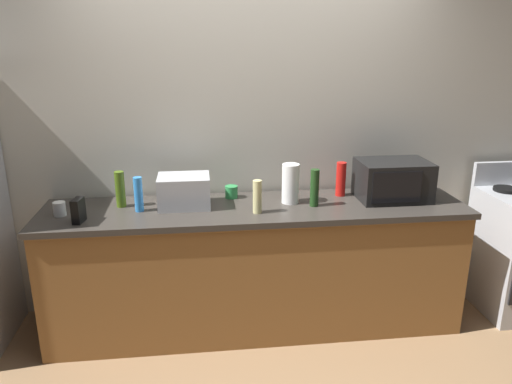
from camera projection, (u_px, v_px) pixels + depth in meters
name	position (u px, v px, depth m)	size (l,w,h in m)	color
ground_plane	(263.00, 358.00, 3.16)	(8.00, 8.00, 0.00)	#93704C
back_wall	(249.00, 129.00, 3.52)	(6.40, 0.10, 2.70)	beige
counter_run	(256.00, 267.00, 3.41)	(2.84, 0.64, 0.90)	brown
microwave	(393.00, 180.00, 3.38)	(0.48, 0.35, 0.27)	black
toaster_oven	(184.00, 191.00, 3.24)	(0.34, 0.26, 0.21)	#B7BABF
paper_towel_roll	(290.00, 184.00, 3.30)	(0.12, 0.12, 0.27)	white
cordless_phone	(78.00, 211.00, 2.97)	(0.05, 0.11, 0.15)	black
bottle_olive_oil	(120.00, 189.00, 3.23)	(0.06, 0.06, 0.24)	#4C6B19
bottle_wine	(315.00, 188.00, 3.24)	(0.06, 0.06, 0.25)	#1E3F19
bottle_hot_sauce	(341.00, 179.00, 3.46)	(0.07, 0.07, 0.24)	red
bottle_vinegar	(257.00, 197.00, 3.12)	(0.06, 0.06, 0.22)	beige
bottle_spray_cleaner	(138.00, 194.00, 3.15)	(0.06, 0.06, 0.23)	#338CE5
mug_green	(231.00, 192.00, 3.43)	(0.09, 0.09, 0.09)	#2D8C47
mug_white	(60.00, 209.00, 3.08)	(0.08, 0.08, 0.09)	white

